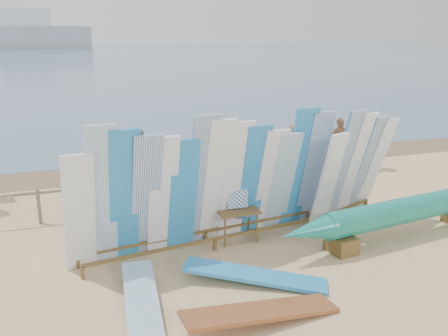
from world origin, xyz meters
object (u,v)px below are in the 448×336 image
object	(u,v)px
beach_chair_left	(168,190)
beachgoer_7	(236,144)
stroller	(195,182)
beachgoer_4	(141,158)
outrigger_canoe	(406,212)
flat_board_d	(255,283)
main_surfboard_rack	(210,188)
beachgoer_10	(340,142)
beachgoer_8	(292,150)
flat_board_c	(261,322)
beachgoer_extra_0	(369,145)
flat_board_a	(143,312)
beach_chair_right	(145,194)
vendor_table	(237,224)
side_surfboard_rack	(353,171)

from	to	relation	value
beach_chair_left	beachgoer_7	size ratio (longest dim) A/B	0.61
stroller	beachgoer_4	xyz separation A→B (m)	(-1.34, 1.35, 0.49)
outrigger_canoe	beach_chair_left	world-z (taller)	beach_chair_left
beach_chair_left	flat_board_d	bearing A→B (deg)	-82.10
main_surfboard_rack	beachgoer_10	bearing A→B (deg)	30.58
beachgoer_7	beachgoer_8	distance (m)	2.23
beach_chair_left	beachgoer_10	distance (m)	6.86
flat_board_c	beachgoer_extra_0	world-z (taller)	beachgoer_extra_0
outrigger_canoe	stroller	distance (m)	5.89
stroller	flat_board_a	bearing A→B (deg)	-132.82
beach_chair_right	beachgoer_7	xyz separation A→B (m)	(3.76, 2.89, 0.53)
beach_chair_left	vendor_table	bearing A→B (deg)	-72.52
beachgoer_8	beachgoer_extra_0	bearing A→B (deg)	-153.02
flat_board_d	beachgoer_7	size ratio (longest dim) A/B	1.70
flat_board_c	stroller	world-z (taller)	stroller
outrigger_canoe	beachgoer_7	distance (m)	7.27
main_surfboard_rack	beachgoer_extra_0	size ratio (longest dim) A/B	3.61
beach_chair_left	beachgoer_10	xyz separation A→B (m)	(6.61, 1.72, 0.58)
main_surfboard_rack	flat_board_a	size ratio (longest dim) A/B	2.26
side_surfboard_rack	beachgoer_7	bearing A→B (deg)	76.37
beachgoer_extra_0	beachgoer_10	distance (m)	1.01
flat_board_a	beach_chair_left	size ratio (longest dim) A/B	2.80
side_surfboard_rack	beachgoer_4	bearing A→B (deg)	111.82
vendor_table	flat_board_d	bearing A→B (deg)	-100.10
beachgoer_10	side_surfboard_rack	bearing A→B (deg)	68.10
flat_board_d	beachgoer_4	distance (m)	6.88
side_surfboard_rack	beachgoer_8	size ratio (longest dim) A/B	1.62
main_surfboard_rack	flat_board_c	xyz separation A→B (m)	(-0.07, -3.03, -1.35)
vendor_table	flat_board_a	bearing A→B (deg)	-138.02
beachgoer_8	beachgoer_7	bearing A→B (deg)	-30.60
side_surfboard_rack	flat_board_c	size ratio (longest dim) A/B	1.08
main_surfboard_rack	flat_board_a	world-z (taller)	main_surfboard_rack
flat_board_c	flat_board_a	bearing A→B (deg)	58.60
flat_board_d	beach_chair_left	bearing A→B (deg)	34.53
main_surfboard_rack	stroller	bearing A→B (deg)	72.40
outrigger_canoe	beach_chair_right	bearing A→B (deg)	133.77
stroller	beachgoer_extra_0	world-z (taller)	beachgoer_extra_0
main_surfboard_rack	flat_board_c	size ratio (longest dim) A/B	2.26
outrigger_canoe	beach_chair_left	size ratio (longest dim) A/B	7.00
beachgoer_4	beachgoer_10	bearing A→B (deg)	9.00
beachgoer_7	beachgoer_8	bearing A→B (deg)	111.00
main_surfboard_rack	beach_chair_right	distance (m)	3.57
side_surfboard_rack	beachgoer_4	world-z (taller)	side_surfboard_rack
vendor_table	beachgoer_extra_0	distance (m)	7.80
outrigger_canoe	vendor_table	world-z (taller)	vendor_table
beachgoer_8	vendor_table	bearing A→B (deg)	76.09
flat_board_d	flat_board_c	distance (m)	1.27
flat_board_d	beachgoer_8	world-z (taller)	beachgoer_8
beachgoer_10	flat_board_a	bearing A→B (deg)	48.08
vendor_table	beachgoer_7	bearing A→B (deg)	70.64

